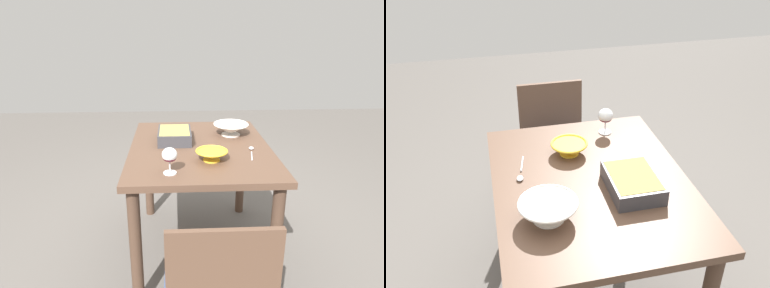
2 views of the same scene
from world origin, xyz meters
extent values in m
plane|color=#5B5651|center=(0.00, 0.00, 0.00)|extent=(8.00, 8.00, 0.00)
cube|color=brown|center=(0.00, 0.00, 0.75)|extent=(1.11, 0.87, 0.04)
cylinder|color=#493427|center=(-0.49, -0.37, 0.36)|extent=(0.07, 0.07, 0.73)
cylinder|color=#493427|center=(0.49, -0.37, 0.36)|extent=(0.07, 0.07, 0.73)
cylinder|color=#493427|center=(-0.49, 0.37, 0.36)|extent=(0.07, 0.07, 0.73)
cylinder|color=#493427|center=(0.49, 0.37, 0.36)|extent=(0.07, 0.07, 0.73)
cube|color=#334772|center=(0.83, 0.01, 0.46)|extent=(0.39, 0.44, 0.02)
cube|color=brown|center=(1.01, 0.01, 0.65)|extent=(0.02, 0.42, 0.35)
cylinder|color=white|center=(0.41, -0.18, 0.77)|extent=(0.07, 0.07, 0.01)
cylinder|color=white|center=(0.41, -0.18, 0.80)|extent=(0.01, 0.01, 0.06)
ellipsoid|color=white|center=(0.41, -0.18, 0.87)|extent=(0.08, 0.08, 0.07)
ellipsoid|color=#4C0A19|center=(0.41, -0.18, 0.85)|extent=(0.07, 0.07, 0.04)
cube|color=#38383D|center=(-0.10, -0.16, 0.80)|extent=(0.28, 0.21, 0.07)
cube|color=#9E8C47|center=(-0.10, -0.16, 0.83)|extent=(0.26, 0.19, 0.02)
cylinder|color=yellow|center=(0.24, 0.05, 0.77)|extent=(0.10, 0.10, 0.01)
cone|color=yellow|center=(0.24, 0.05, 0.80)|extent=(0.17, 0.17, 0.05)
torus|color=yellow|center=(0.24, 0.05, 0.82)|extent=(0.18, 0.18, 0.01)
cylinder|color=white|center=(-0.21, 0.23, 0.77)|extent=(0.13, 0.13, 0.01)
cone|color=white|center=(-0.21, 0.23, 0.81)|extent=(0.23, 0.23, 0.07)
torus|color=white|center=(-0.21, 0.23, 0.84)|extent=(0.24, 0.24, 0.01)
cylinder|color=silver|center=(0.20, 0.29, 0.77)|extent=(0.12, 0.03, 0.01)
ellipsoid|color=silver|center=(0.08, 0.31, 0.77)|extent=(0.05, 0.04, 0.01)
camera|label=1|loc=(2.01, -0.16, 1.49)|focal=31.90mm
camera|label=2|loc=(-1.51, 0.41, 1.89)|focal=40.04mm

